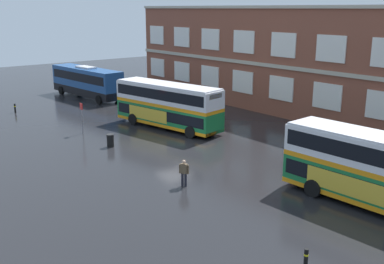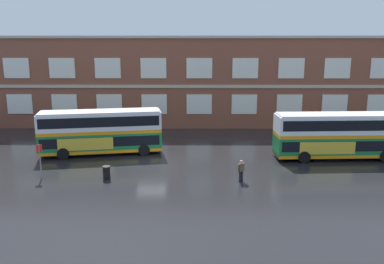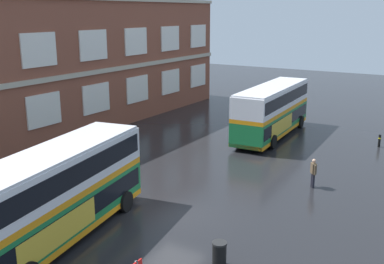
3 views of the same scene
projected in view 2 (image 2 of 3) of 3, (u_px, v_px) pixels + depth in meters
The scene contains 7 objects.
ground_plane at pixel (153, 157), 36.80m from camera, with size 120.00×120.00×0.00m, color black.
brick_terminal_building at pixel (178, 81), 51.20m from camera, with size 53.24×8.19×10.87m.
double_decker_near at pixel (101, 131), 37.26m from camera, with size 11.28×4.48×4.07m.
double_decker_middle at pixel (338, 135), 35.80m from camera, with size 11.11×3.26×4.07m.
waiting_passenger at pixel (241, 170), 30.04m from camera, with size 0.58×0.46×1.70m.
bus_stand_flag at pixel (40, 158), 30.61m from camera, with size 0.44×0.10×2.70m.
station_litter_bin at pixel (107, 173), 30.75m from camera, with size 0.60×0.60×1.03m.
Camera 2 is at (3.82, -33.36, 10.35)m, focal length 37.84 mm.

